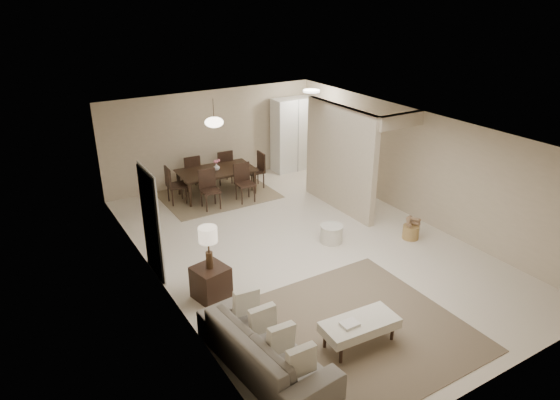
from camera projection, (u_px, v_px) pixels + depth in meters
floor at (304, 246)px, 10.36m from camera, size 9.00×9.00×0.00m
ceiling at (307, 129)px, 9.37m from camera, size 9.00×9.00×0.00m
back_wall at (212, 137)px, 13.40m from camera, size 6.00×0.00×6.00m
left_wall at (159, 226)px, 8.44m from camera, size 0.00×9.00×9.00m
right_wall at (416, 165)px, 11.29m from camera, size 0.00×9.00×9.00m
partition at (340, 159)px, 11.70m from camera, size 0.15×2.50×2.50m
doorway at (151, 224)px, 9.02m from camera, size 0.04×0.90×2.04m
pantry_cabinet at (293, 135)px, 14.32m from camera, size 1.20×0.55×2.10m
flush_light at (311, 91)px, 12.99m from camera, size 0.44×0.44×0.05m
living_rug at (356, 328)px, 7.88m from camera, size 3.20×3.20×0.01m
sofa at (265, 347)px, 6.97m from camera, size 2.41×1.15×0.68m
ottoman_bench at (360, 325)px, 7.42m from camera, size 1.21×0.61×0.42m
side_table at (211, 283)px, 8.56m from camera, size 0.64×0.64×0.59m
table_lamp at (208, 238)px, 8.22m from camera, size 0.32×0.32×0.76m
round_pouf at (331, 234)px, 10.48m from camera, size 0.48×0.48×0.37m
wicker_basket at (411, 232)px, 10.64m from camera, size 0.42×0.42×0.30m
dining_rug at (218, 195)px, 12.91m from camera, size 2.80×2.10×0.01m
dining_table at (217, 183)px, 12.78m from camera, size 1.98×1.17×0.68m
dining_chairs at (217, 178)px, 12.73m from camera, size 2.59×1.92×0.96m
vase at (216, 167)px, 12.61m from camera, size 0.18×0.18×0.17m
yellow_mat at (334, 183)px, 13.66m from camera, size 1.09×0.78×0.01m
pendant_light at (214, 122)px, 12.16m from camera, size 0.46×0.46×0.71m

